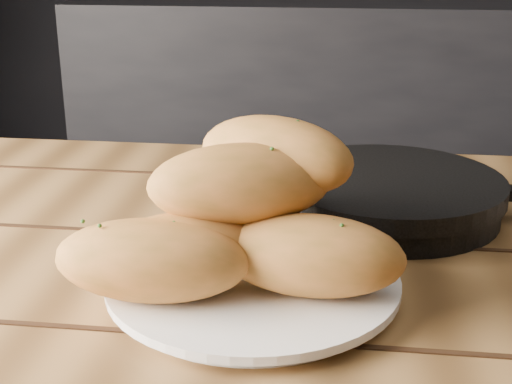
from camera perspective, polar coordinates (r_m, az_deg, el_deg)
name	(u,v)px	position (r m, az deg, el deg)	size (l,w,h in m)	color
table	(379,376)	(0.71, 9.80, -14.30)	(1.65, 0.89, 0.75)	olive
plate	(253,284)	(0.64, -0.23, -7.35)	(0.26, 0.26, 0.02)	white
bread_rolls	(235,221)	(0.61, -1.68, -2.32)	(0.29, 0.25, 0.14)	#C87837
skillet	(390,194)	(0.83, 10.67, -0.18)	(0.40, 0.26, 0.05)	black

